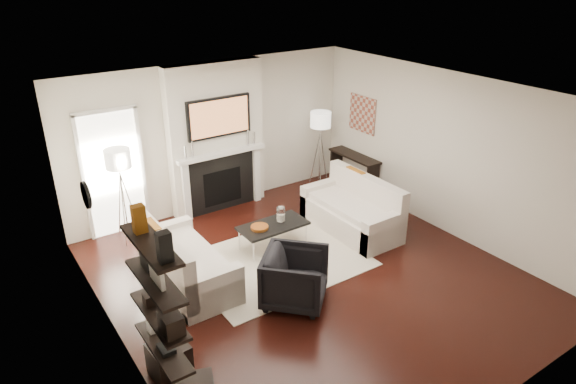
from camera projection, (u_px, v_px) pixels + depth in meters
room_envelope at (313, 194)px, 7.01m from camera, size 6.00×6.00×6.00m
chimney_breast at (216, 138)px, 9.17m from camera, size 1.80×0.25×2.70m
fireplace_surround at (222, 183)px, 9.41m from camera, size 1.30×0.02×1.04m
firebox at (223, 187)px, 9.44m from camera, size 0.75×0.02×0.65m
mantel_pilaster_l at (186, 192)px, 9.01m from camera, size 0.12×0.08×1.10m
mantel_pilaster_r at (257, 174)px, 9.75m from camera, size 0.12×0.08×1.10m
mantel_shelf at (222, 153)px, 9.13m from camera, size 1.70×0.18×0.07m
tv_body at (219, 117)px, 8.87m from camera, size 1.20×0.06×0.70m
tv_screen at (220, 117)px, 8.85m from camera, size 1.10×0.00×0.62m
candlestick_l_tall at (192, 149)px, 8.77m from camera, size 0.04×0.04×0.30m
candlestick_l_short at (185, 152)px, 8.72m from camera, size 0.04×0.04×0.24m
candlestick_r_tall at (248, 138)px, 9.34m from camera, size 0.04×0.04×0.30m
candlestick_r_short at (254, 138)px, 9.42m from camera, size 0.04×0.04×0.24m
hallway_panel at (113, 174)px, 8.42m from camera, size 0.90×0.02×2.10m
door_trim_l at (84, 181)px, 8.16m from camera, size 0.06×0.06×2.16m
door_trim_r at (142, 169)px, 8.65m from camera, size 0.06×0.06×2.16m
door_trim_top at (104, 111)px, 7.96m from camera, size 1.02×0.06×0.06m
rug at (276, 261)px, 7.95m from camera, size 2.60×2.00×0.01m
loveseat_left_base at (188, 270)px, 7.35m from camera, size 0.85×1.80×0.42m
loveseat_left_back at (164, 258)px, 7.05m from camera, size 0.18×1.80×0.80m
loveseat_left_arm_n at (214, 293)px, 6.70m from camera, size 0.85×0.18×0.60m
loveseat_left_arm_s at (166, 241)px, 7.92m from camera, size 0.85×0.18×0.60m
loveseat_left_cushion at (190, 254)px, 7.27m from camera, size 0.63×1.44×0.10m
pillow_left_orange at (154, 237)px, 7.19m from camera, size 0.10×0.42×0.42m
pillow_left_charcoal at (171, 256)px, 6.74m from camera, size 0.10×0.40×0.40m
loveseat_right_base at (350, 219)px, 8.81m from camera, size 0.85×1.80×0.42m
loveseat_right_back at (366, 197)px, 8.85m from camera, size 0.18×1.80×0.80m
loveseat_right_arm_n at (384, 233)px, 8.16m from camera, size 0.85×0.18×0.60m
loveseat_right_arm_s at (322, 197)px, 9.38m from camera, size 0.85×0.18×0.60m
loveseat_right_cushion at (349, 206)px, 8.67m from camera, size 0.63×1.44×0.10m
pillow_right_orange at (355, 181)px, 8.99m from camera, size 0.10×0.42×0.42m
pillow_right_charcoal at (379, 193)px, 8.54m from camera, size 0.10×0.40×0.40m
coffee_table at (273, 226)px, 8.17m from camera, size 1.10×0.55×0.04m
coffee_leg_nw at (254, 252)px, 7.84m from camera, size 0.02×0.02×0.38m
coffee_leg_ne at (306, 234)px, 8.35m from camera, size 0.02×0.02×0.38m
coffee_leg_sw at (239, 240)px, 8.17m from camera, size 0.02×0.02×0.38m
coffee_leg_se at (291, 224)px, 8.68m from camera, size 0.02×0.02×0.38m
hurricane_glass at (281, 214)px, 8.19m from camera, size 0.14×0.14×0.24m
hurricane_candle at (281, 218)px, 8.21m from camera, size 0.09×0.09×0.14m
copper_bowl at (260, 227)px, 8.03m from camera, size 0.28×0.28×0.05m
armchair at (295, 276)px, 6.86m from camera, size 1.11×1.11×0.83m
lamp_left_post at (125, 208)px, 8.32m from camera, size 0.02×0.02×1.20m
lamp_left_shade at (118, 159)px, 7.96m from camera, size 0.40×0.40×0.30m
lamp_left_leg_a at (131, 206)px, 8.37m from camera, size 0.25×0.02×1.23m
lamp_left_leg_b at (120, 206)px, 8.36m from camera, size 0.14×0.22×1.23m
lamp_left_leg_c at (123, 211)px, 8.22m from camera, size 0.14×0.22×1.23m
lamp_right_post at (320, 161)px, 10.24m from camera, size 0.02×0.02×1.20m
lamp_right_shade at (321, 120)px, 9.88m from camera, size 0.40×0.40×0.30m
lamp_right_leg_a at (324, 160)px, 10.29m from camera, size 0.25×0.02×1.23m
lamp_right_leg_b at (314, 160)px, 10.28m from camera, size 0.14×0.22×1.23m
lamp_right_leg_c at (320, 163)px, 10.14m from camera, size 0.14×0.22×1.23m
console_top at (355, 156)px, 10.11m from camera, size 0.35×1.20×0.04m
console_leg_n at (372, 183)px, 9.85m from camera, size 0.30×0.04×0.71m
console_leg_s at (336, 165)px, 10.68m from camera, size 0.30×0.04×0.71m
wall_art at (362, 114)px, 9.87m from camera, size 0.03×0.70×0.70m
shelf_bottom at (164, 347)px, 5.18m from camera, size 0.25×1.00×0.03m
shelf_lower at (160, 315)px, 5.02m from camera, size 0.25×1.00×0.04m
shelf_upper at (155, 281)px, 4.85m from camera, size 0.25×1.00×0.04m
shelf_top at (150, 245)px, 4.69m from camera, size 0.25×1.00×0.04m
decor_magfile_a at (164, 247)px, 4.34m from camera, size 0.12×0.10×0.28m
decor_magfile_b at (139, 219)px, 4.81m from camera, size 0.12×0.10×0.28m
decor_frame_a at (157, 274)px, 4.74m from camera, size 0.04×0.30×0.22m
decor_frame_b at (145, 261)px, 4.98m from camera, size 0.04×0.22×0.18m
decor_wine_rack at (171, 323)px, 4.73m from camera, size 0.18×0.25×0.20m
decor_box_small at (151, 299)px, 5.13m from camera, size 0.15×0.12×0.12m
decor_books at (166, 348)px, 5.11m from camera, size 0.14×0.20×0.05m
decor_box_tall at (153, 324)px, 5.34m from camera, size 0.10×0.10×0.18m
clock_rim at (86, 195)px, 6.14m from camera, size 0.04×0.34×0.34m
clock_face at (88, 195)px, 6.15m from camera, size 0.01×0.29×0.29m
ottoman_near at (169, 360)px, 5.72m from camera, size 0.43×0.43×0.40m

